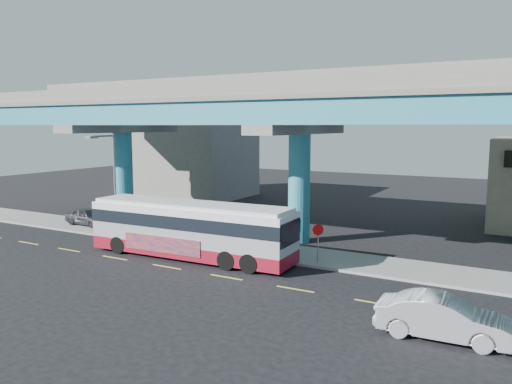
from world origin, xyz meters
The scene contains 10 objects.
ground centered at (0.00, 0.00, 0.00)m, with size 120.00×120.00×0.00m, color black.
sidewalk centered at (0.00, 5.50, 0.07)m, with size 70.00×4.00×0.15m, color gray.
lane_markings centered at (0.00, -0.30, 0.01)m, with size 58.00×0.12×0.01m.
viaduct centered at (0.00, 9.11, 9.14)m, with size 52.00×12.40×11.70m.
building_concrete centered at (-20.00, 24.00, 4.50)m, with size 12.00×10.00×9.00m, color gray.
transit_bus centered at (-4.00, 2.01, 1.86)m, with size 13.27×3.23×3.39m.
sedan centered at (11.22, -2.80, 0.81)m, with size 4.99×1.92×1.62m, color #A1A1A5.
parked_car centered at (-16.73, 5.59, 0.83)m, with size 4.05×1.79×1.36m, color #313237.
street_lamp centered at (-12.05, 3.45, 4.92)m, with size 0.50×2.40×7.30m.
stop_sign centered at (3.36, 4.18, 1.76)m, with size 0.53×0.47×2.27m.
Camera 1 is at (13.77, -21.86, 7.95)m, focal length 35.00 mm.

